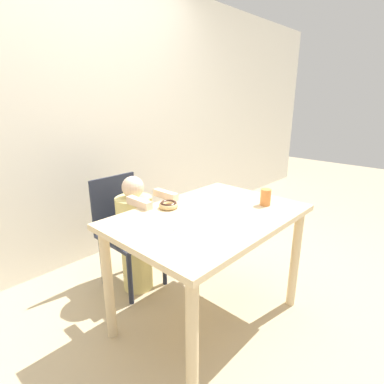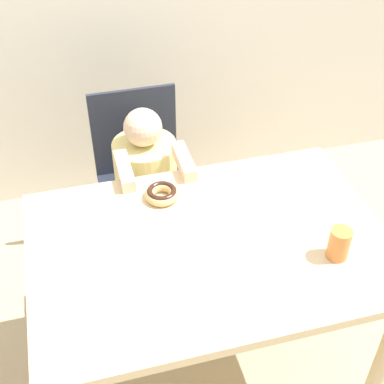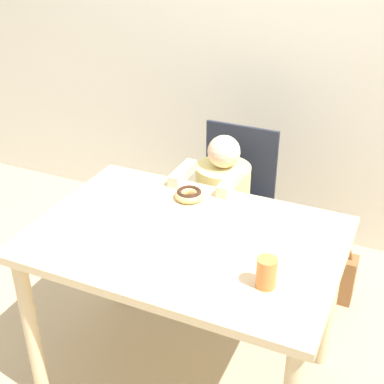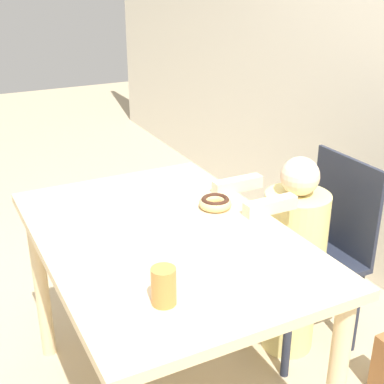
{
  "view_description": "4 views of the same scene",
  "coord_description": "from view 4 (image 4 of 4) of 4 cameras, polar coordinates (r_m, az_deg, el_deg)",
  "views": [
    {
      "loc": [
        -1.32,
        -1.08,
        1.44
      ],
      "look_at": [
        -0.03,
        0.12,
        0.89
      ],
      "focal_mm": 28.0,
      "sensor_mm": 36.0,
      "label": 1
    },
    {
      "loc": [
        -0.38,
        -1.19,
        2.0
      ],
      "look_at": [
        -0.03,
        0.12,
        0.89
      ],
      "focal_mm": 50.0,
      "sensor_mm": 36.0,
      "label": 2
    },
    {
      "loc": [
        0.72,
        -1.54,
        1.91
      ],
      "look_at": [
        -0.03,
        0.12,
        0.89
      ],
      "focal_mm": 50.0,
      "sensor_mm": 36.0,
      "label": 3
    },
    {
      "loc": [
        1.48,
        -0.65,
        1.62
      ],
      "look_at": [
        -0.03,
        0.12,
        0.89
      ],
      "focal_mm": 50.0,
      "sensor_mm": 36.0,
      "label": 4
    }
  ],
  "objects": [
    {
      "name": "napkin",
      "position": [
        1.98,
        -4.89,
        -2.24
      ],
      "size": [
        0.29,
        0.29,
        0.0
      ],
      "color": "white",
      "rests_on": "dining_table"
    },
    {
      "name": "chair",
      "position": [
        2.42,
        13.03,
        -6.33
      ],
      "size": [
        0.4,
        0.44,
        0.87
      ],
      "color": "#232838",
      "rests_on": "ground_plane"
    },
    {
      "name": "dining_table",
      "position": [
        1.88,
        -2.92,
        -7.42
      ],
      "size": [
        1.18,
        0.81,
        0.77
      ],
      "color": "beige",
      "rests_on": "ground_plane"
    },
    {
      "name": "cup",
      "position": [
        1.45,
        -3.04,
        -9.99
      ],
      "size": [
        0.07,
        0.07,
        0.11
      ],
      "color": "orange",
      "rests_on": "dining_table"
    },
    {
      "name": "donut",
      "position": [
        2.01,
        2.49,
        -1.11
      ],
      "size": [
        0.12,
        0.12,
        0.04
      ],
      "color": "#DBB270",
      "rests_on": "dining_table"
    },
    {
      "name": "child_figure",
      "position": [
        2.35,
        10.63,
        -7.08
      ],
      "size": [
        0.28,
        0.46,
        0.91
      ],
      "color": "#E0D17F",
      "rests_on": "ground_plane"
    }
  ]
}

